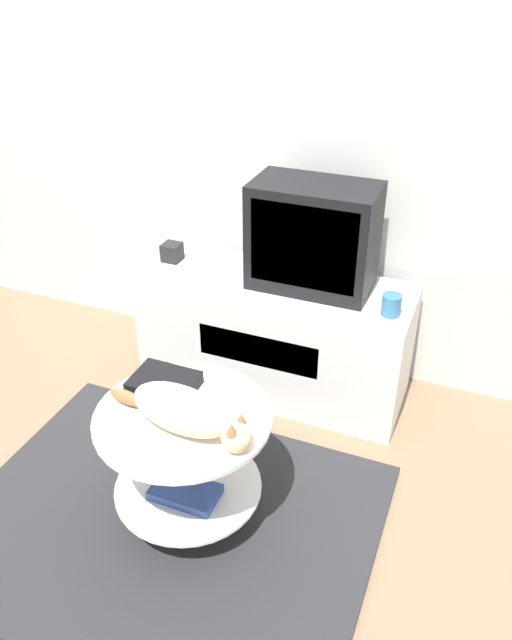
% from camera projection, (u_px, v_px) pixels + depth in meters
% --- Properties ---
extents(ground_plane, '(12.00, 12.00, 0.00)m').
position_uv_depth(ground_plane, '(166.00, 524.00, 2.32)').
color(ground_plane, '#7F664C').
extents(wall_back, '(8.00, 0.05, 2.60)m').
position_uv_depth(wall_back, '(289.00, 92.00, 2.63)').
color(wall_back, silver).
rests_on(wall_back, ground_plane).
extents(rug, '(1.51, 1.18, 0.02)m').
position_uv_depth(rug, '(166.00, 522.00, 2.31)').
color(rug, '#28282B').
rests_on(rug, ground_plane).
extents(tv_stand, '(1.22, 0.45, 0.56)m').
position_uv_depth(tv_stand, '(275.00, 335.00, 2.90)').
color(tv_stand, silver).
rests_on(tv_stand, ground_plane).
extents(tv, '(0.52, 0.29, 0.46)m').
position_uv_depth(tv, '(313.00, 237.00, 2.61)').
color(tv, black).
rests_on(tv, tv_stand).
extents(speaker, '(0.08, 0.08, 0.08)m').
position_uv_depth(speaker, '(172.00, 252.00, 2.92)').
color(speaker, black).
rests_on(speaker, tv_stand).
extents(mug, '(0.08, 0.08, 0.09)m').
position_uv_depth(mug, '(391.00, 305.00, 2.50)').
color(mug, teal).
rests_on(mug, tv_stand).
extents(coffee_table, '(0.61, 0.61, 0.47)m').
position_uv_depth(coffee_table, '(186.00, 454.00, 2.18)').
color(coffee_table, '#B2B2B7').
rests_on(coffee_table, rug).
extents(dvd_box, '(0.22, 0.17, 0.05)m').
position_uv_depth(dvd_box, '(164.00, 383.00, 2.20)').
color(dvd_box, black).
rests_on(dvd_box, coffee_table).
extents(cat, '(0.56, 0.20, 0.15)m').
position_uv_depth(cat, '(185.00, 412.00, 1.99)').
color(cat, beige).
rests_on(cat, coffee_table).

